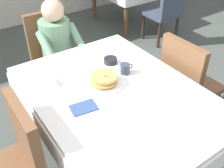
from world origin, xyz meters
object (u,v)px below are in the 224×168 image
cup_coffee (125,69)px  chair_left_side (15,161)px  background_chair_empty (167,9)px  chair_right_side (186,80)px  chair_diner (53,51)px  syrup_pitcher (56,81)px  fork_left_of_plate (83,95)px  diner_person (58,45)px  dining_table_main (116,101)px  spoon_near_edge (133,105)px  knife_right_of_plate (126,77)px  plate_breakfast (104,84)px  breakfast_stack (104,79)px  bowl_butter (110,61)px

cup_coffee → chair_left_side: bearing=-171.1°
background_chair_empty → chair_right_side: bearing=-128.9°
chair_diner → syrup_pitcher: (-0.33, -0.86, 0.25)m
fork_left_of_plate → diner_person: bearing=-20.0°
dining_table_main → background_chair_empty: bearing=36.3°
chair_diner → background_chair_empty: bearing=-173.3°
spoon_near_edge → background_chair_empty: bearing=38.9°
cup_coffee → dining_table_main: bearing=-141.9°
chair_diner → knife_right_of_plate: size_ratio=4.65×
syrup_pitcher → cup_coffee: bearing=-18.1°
fork_left_of_plate → background_chair_empty: bearing=-64.2°
chair_diner → syrup_pitcher: 0.95m
syrup_pitcher → plate_breakfast: bearing=-34.6°
dining_table_main → knife_right_of_plate: size_ratio=7.62×
cup_coffee → syrup_pitcher: size_ratio=1.41×
chair_left_side → spoon_near_edge: size_ratio=6.20×
chair_left_side → syrup_pitcher: (0.46, 0.31, 0.25)m
chair_diner → knife_right_of_plate: chair_diner is taller
knife_right_of_plate → spoon_near_edge: (-0.16, -0.28, 0.00)m
plate_breakfast → spoon_near_edge: bearing=-84.8°
chair_right_side → fork_left_of_plate: bearing=-95.6°
cup_coffee → syrup_pitcher: cup_coffee is taller
syrup_pitcher → knife_right_of_plate: bearing=-24.6°
chair_right_side → knife_right_of_plate: (-0.61, 0.10, 0.21)m
knife_right_of_plate → diner_person: bearing=10.8°
chair_diner → plate_breakfast: (-0.04, -1.05, 0.22)m
chair_diner → background_chair_empty: (1.88, 0.22, 0.00)m
breakfast_stack → diner_person: bearing=87.3°
chair_right_side → bowl_butter: chair_right_side is taller
dining_table_main → cup_coffee: size_ratio=13.49×
cup_coffee → fork_left_of_plate: size_ratio=0.63×
fork_left_of_plate → bowl_butter: bearing=-64.0°
diner_person → breakfast_stack: bearing=87.3°
diner_person → knife_right_of_plate: bearing=99.1°
fork_left_of_plate → background_chair_empty: size_ratio=0.19×
fork_left_of_plate → cup_coffee: bearing=-88.2°
plate_breakfast → breakfast_stack: breakfast_stack is taller
breakfast_stack → spoon_near_edge: bearing=-85.2°
chair_left_side → cup_coffee: bearing=-81.1°
fork_left_of_plate → knife_right_of_plate: (0.38, 0.00, 0.00)m
breakfast_stack → background_chair_empty: (1.92, 1.27, -0.26)m
cup_coffee → background_chair_empty: bearing=36.1°
bowl_butter → syrup_pitcher: 0.50m
diner_person → fork_left_of_plate: bearing=75.7°
dining_table_main → knife_right_of_plate: bearing=30.3°
diner_person → knife_right_of_plate: 0.93m
dining_table_main → syrup_pitcher: size_ratio=19.05×
chair_diner → spoon_near_edge: chair_diner is taller
plate_breakfast → background_chair_empty: size_ratio=0.30×
chair_left_side → knife_right_of_plate: chair_left_side is taller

